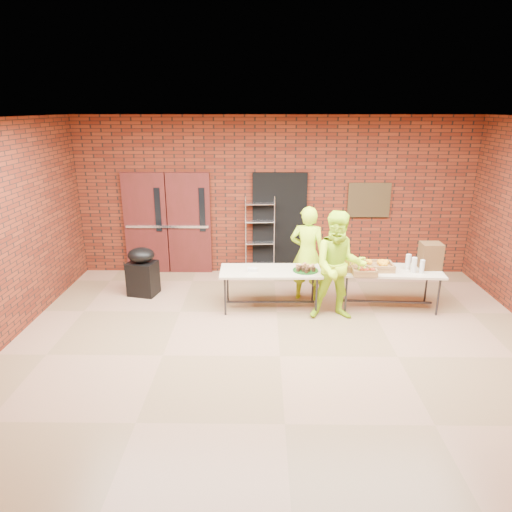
{
  "coord_description": "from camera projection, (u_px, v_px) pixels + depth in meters",
  "views": [
    {
      "loc": [
        -0.27,
        -5.65,
        3.33
      ],
      "look_at": [
        -0.35,
        1.4,
        1.02
      ],
      "focal_mm": 32.0,
      "sensor_mm": 36.0,
      "label": 1
    }
  ],
  "objects": [
    {
      "name": "basket_bananas",
      "position": [
        348.0,
        267.0,
        7.7
      ],
      "size": [
        0.41,
        0.32,
        0.13
      ],
      "color": "#A47B42",
      "rests_on": "table_right"
    },
    {
      "name": "basket_apples",
      "position": [
        364.0,
        271.0,
        7.52
      ],
      "size": [
        0.4,
        0.31,
        0.12
      ],
      "color": "#A47B42",
      "rests_on": "table_right"
    },
    {
      "name": "covered_grill",
      "position": [
        142.0,
        271.0,
        8.4
      ],
      "size": [
        0.58,
        0.52,
        0.9
      ],
      "rotation": [
        0.0,
        0.0,
        -0.23
      ],
      "color": "black",
      "rests_on": "room"
    },
    {
      "name": "room",
      "position": [
        282.0,
        247.0,
        5.91
      ],
      "size": [
        8.08,
        7.08,
        3.28
      ],
      "color": "olive",
      "rests_on": "ground"
    },
    {
      "name": "volunteer_woman",
      "position": [
        307.0,
        253.0,
        8.09
      ],
      "size": [
        0.7,
        0.54,
        1.72
      ],
      "primitive_type": "imported",
      "rotation": [
        0.0,
        0.0,
        2.92
      ],
      "color": "#B7EE1A",
      "rests_on": "room"
    },
    {
      "name": "double_doors",
      "position": [
        168.0,
        223.0,
        9.37
      ],
      "size": [
        1.78,
        0.12,
        2.1
      ],
      "color": "#4B1515",
      "rests_on": "room"
    },
    {
      "name": "coffee_dispenser",
      "position": [
        430.0,
        256.0,
        7.72
      ],
      "size": [
        0.34,
        0.31,
        0.45
      ],
      "primitive_type": "cube",
      "color": "#52361C",
      "rests_on": "table_right"
    },
    {
      "name": "muffin_tray",
      "position": [
        306.0,
        268.0,
        7.68
      ],
      "size": [
        0.43,
        0.43,
        0.11
      ],
      "color": "#144712",
      "rests_on": "table_left"
    },
    {
      "name": "table_left",
      "position": [
        271.0,
        273.0,
        7.74
      ],
      "size": [
        1.72,
        0.74,
        0.7
      ],
      "rotation": [
        0.0,
        0.0,
        0.02
      ],
      "color": "beige",
      "rests_on": "room"
    },
    {
      "name": "basket_oranges",
      "position": [
        378.0,
        266.0,
        7.71
      ],
      "size": [
        0.49,
        0.38,
        0.15
      ],
      "color": "#A47B42",
      "rests_on": "table_right"
    },
    {
      "name": "bronze_plaque",
      "position": [
        369.0,
        200.0,
        9.18
      ],
      "size": [
        0.85,
        0.04,
        0.7
      ],
      "primitive_type": "cube",
      "color": "#3A2B17",
      "rests_on": "room"
    },
    {
      "name": "table_right",
      "position": [
        389.0,
        273.0,
        7.75
      ],
      "size": [
        1.76,
        0.81,
        0.71
      ],
      "rotation": [
        0.0,
        0.0,
        -0.06
      ],
      "color": "beige",
      "rests_on": "room"
    },
    {
      "name": "napkin_box",
      "position": [
        252.0,
        270.0,
        7.66
      ],
      "size": [
        0.16,
        0.11,
        0.05
      ],
      "primitive_type": "cube",
      "color": "silver",
      "rests_on": "table_left"
    },
    {
      "name": "cup_stack_front",
      "position": [
        414.0,
        265.0,
        7.55
      ],
      "size": [
        0.09,
        0.09,
        0.26
      ],
      "primitive_type": "cylinder",
      "color": "silver",
      "rests_on": "table_right"
    },
    {
      "name": "cup_stack_mid",
      "position": [
        422.0,
        267.0,
        7.53
      ],
      "size": [
        0.08,
        0.08,
        0.23
      ],
      "primitive_type": "cylinder",
      "color": "silver",
      "rests_on": "table_right"
    },
    {
      "name": "wire_rack",
      "position": [
        260.0,
        237.0,
        9.31
      ],
      "size": [
        0.61,
        0.23,
        1.63
      ],
      "primitive_type": null,
      "rotation": [
        0.0,
        0.0,
        0.06
      ],
      "color": "silver",
      "rests_on": "room"
    },
    {
      "name": "dark_doorway",
      "position": [
        279.0,
        224.0,
        9.37
      ],
      "size": [
        1.1,
        0.06,
        2.1
      ],
      "primitive_type": "cube",
      "color": "black",
      "rests_on": "room"
    },
    {
      "name": "cup_stack_back",
      "position": [
        408.0,
        262.0,
        7.7
      ],
      "size": [
        0.09,
        0.09,
        0.27
      ],
      "primitive_type": "cylinder",
      "color": "silver",
      "rests_on": "table_right"
    },
    {
      "name": "volunteer_man",
      "position": [
        339.0,
        266.0,
        7.31
      ],
      "size": [
        0.88,
        0.69,
        1.8
      ],
      "primitive_type": "imported",
      "rotation": [
        0.0,
        0.0,
        -0.01
      ],
      "color": "#B7EE1A",
      "rests_on": "room"
    }
  ]
}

